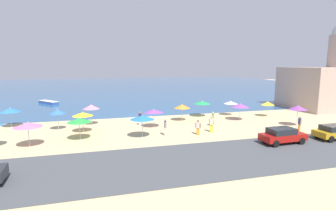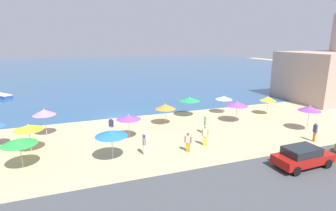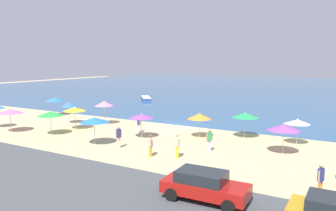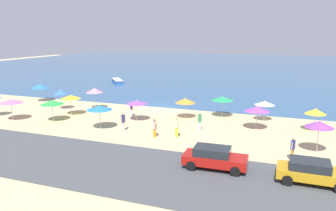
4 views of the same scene
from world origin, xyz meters
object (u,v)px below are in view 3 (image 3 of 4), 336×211
beach_umbrella_0 (55,99)px  bather_5 (151,144)px  beach_umbrella_12 (298,122)px  parked_car_2 (204,185)px  beach_umbrella_6 (104,104)px  bather_3 (177,144)px  skiff_nearshore (146,98)px  beach_umbrella_10 (284,127)px  beach_umbrella_13 (94,120)px  beach_umbrella_9 (142,116)px  bather_0 (139,123)px  beach_umbrella_2 (199,116)px  bather_4 (209,139)px  beach_umbrella_14 (69,104)px  bather_2 (119,136)px  beach_umbrella_5 (245,115)px  beach_umbrella_8 (50,114)px  beach_umbrella_11 (75,109)px  beach_umbrella_7 (10,111)px  bather_1 (321,178)px

beach_umbrella_0 → bather_5: 21.92m
beach_umbrella_12 → parked_car_2: size_ratio=0.51×
beach_umbrella_6 → bather_5: 13.30m
bather_3 → skiff_nearshore: 34.33m
beach_umbrella_10 → beach_umbrella_13: beach_umbrella_13 is taller
beach_umbrella_9 → bather_0: size_ratio=1.33×
beach_umbrella_6 → beach_umbrella_12: size_ratio=1.20×
beach_umbrella_12 → bather_0: beach_umbrella_12 is taller
beach_umbrella_2 → bather_4: bearing=-56.3°
bather_3 → bather_5: 1.93m
beach_umbrella_14 → beach_umbrella_12: bearing=6.7°
bather_2 → beach_umbrella_5: bearing=47.9°
beach_umbrella_5 → beach_umbrella_12: bearing=-2.4°
beach_umbrella_0 → beach_umbrella_8: 11.17m
beach_umbrella_11 → beach_umbrella_14: 3.39m
beach_umbrella_8 → beach_umbrella_9: size_ratio=1.04×
beach_umbrella_14 → bather_5: 15.70m
parked_car_2 → bather_2: bearing=149.7°
beach_umbrella_6 → beach_umbrella_8: (-1.01, -6.30, -0.28)m
beach_umbrella_11 → bather_2: bearing=-23.1°
beach_umbrella_5 → bather_3: 8.74m
beach_umbrella_7 → bather_5: (16.10, -0.20, -1.12)m
bather_2 → bather_4: bearing=21.7°
beach_umbrella_2 → beach_umbrella_8: 13.70m
bather_0 → beach_umbrella_10: bearing=-2.0°
beach_umbrella_0 → bather_0: 15.19m
beach_umbrella_6 → beach_umbrella_8: size_ratio=1.11×
beach_umbrella_14 → parked_car_2: beach_umbrella_14 is taller
beach_umbrella_5 → bather_5: bearing=-114.9°
beach_umbrella_12 → bather_4: size_ratio=1.23×
beach_umbrella_7 → bather_5: size_ratio=1.50×
bather_0 → bather_4: size_ratio=0.95×
beach_umbrella_10 → parked_car_2: 10.70m
parked_car_2 → beach_umbrella_13: bearing=155.1°
beach_umbrella_6 → bather_2: 10.29m
beach_umbrella_13 → bather_5: beach_umbrella_13 is taller
beach_umbrella_8 → beach_umbrella_9: 8.62m
beach_umbrella_2 → beach_umbrella_11: (-12.24, -2.95, 0.11)m
bather_3 → beach_umbrella_6: bearing=151.0°
beach_umbrella_9 → beach_umbrella_13: (-2.01, -3.83, 0.08)m
beach_umbrella_8 → beach_umbrella_12: (20.38, 7.46, -0.08)m
beach_umbrella_6 → parked_car_2: size_ratio=0.61×
beach_umbrella_12 → bather_2: bearing=-145.6°
beach_umbrella_0 → bather_1: bearing=-18.9°
beach_umbrella_14 → skiff_nearshore: bearing=101.8°
beach_umbrella_9 → bather_3: bearing=-34.0°
bather_3 → bather_5: size_ratio=1.11×
skiff_nearshore → beach_umbrella_11: bearing=-72.9°
beach_umbrella_13 → bather_3: size_ratio=1.35×
parked_car_2 → skiff_nearshore: bearing=127.5°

